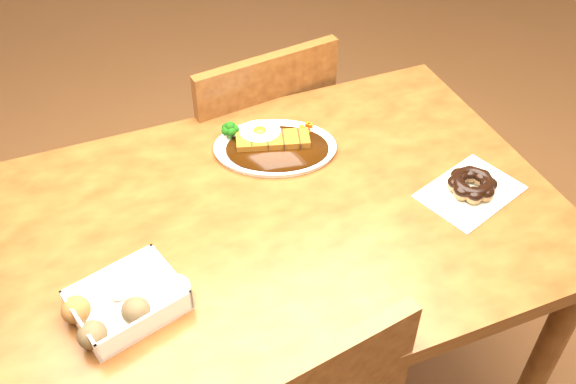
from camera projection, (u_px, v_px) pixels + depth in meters
name	position (u px, v px, depth m)	size (l,w,h in m)	color
table	(276.00, 247.00, 1.41)	(1.20, 0.80, 0.75)	#4F270F
chair_far	(250.00, 152.00, 1.93)	(0.47, 0.47, 0.87)	#4F270F
katsu_curry_plate	(273.00, 144.00, 1.50)	(0.33, 0.29, 0.06)	white
donut_box	(125.00, 302.00, 1.15)	(0.23, 0.19, 0.05)	white
pon_de_ring	(472.00, 185.00, 1.38)	(0.25, 0.21, 0.04)	silver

